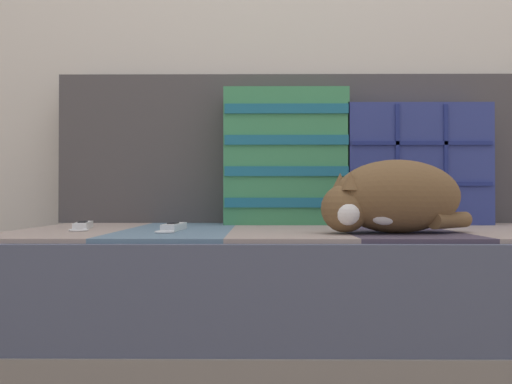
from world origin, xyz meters
The scene contains 7 objects.
couch centered at (0.00, 0.14, 0.20)m, with size 1.81×0.82×0.40m.
sofa_backrest centered at (0.00, 0.48, 0.65)m, with size 1.77×0.14×0.50m.
throw_pillow_quilted centered at (0.29, 0.33, 0.59)m, with size 0.45×0.14×0.38m.
throw_pillow_striped centered at (-0.13, 0.33, 0.62)m, with size 0.39×0.14×0.43m.
sleeping_cat centered at (0.10, -0.07, 0.48)m, with size 0.38×0.23×0.18m.
game_remote_near centered at (-0.69, 0.09, 0.41)m, with size 0.09×0.21×0.02m.
game_remote_far centered at (-0.43, 0.02, 0.41)m, with size 0.06×0.19×0.02m.
Camera 1 is at (-0.21, -1.26, 0.49)m, focal length 35.00 mm.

